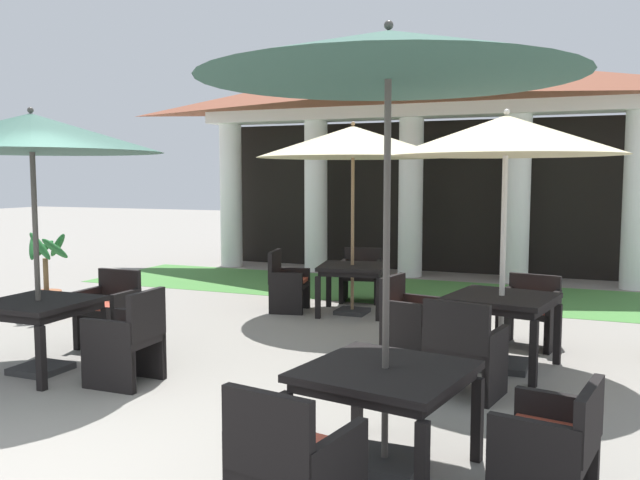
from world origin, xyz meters
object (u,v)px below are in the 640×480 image
Objects in this scene: patio_table_far_back at (502,305)px; patio_table_mid_right at (352,272)px; patio_chair_mid_left_south at (293,471)px; patio_umbrella_mid_right at (353,143)px; patio_umbrella_mid_left at (388,60)px; patio_table_near_foreground at (39,310)px; patio_chair_mid_right_west at (287,284)px; patio_table_mid_left at (385,381)px; patio_umbrella_far_back at (506,138)px; patio_chair_far_back_west at (408,318)px; patio_chair_far_back_south at (464,351)px; patio_chair_near_foreground_east at (128,341)px; patio_chair_mid_right_north at (361,276)px; patio_chair_near_foreground_north at (110,311)px; terracotta_urn at (285,290)px; potted_palm_left_edge at (47,288)px; patio_chair_mid_left_east at (551,449)px; patio_umbrella_near_foreground at (31,134)px; patio_chair_far_back_north at (529,312)px.

patio_table_mid_right is at bearing 139.28° from patio_table_far_back.
patio_chair_mid_left_south is 0.33× the size of patio_umbrella_mid_right.
patio_chair_mid_left_south is at bearing -100.15° from patio_umbrella_mid_left.
patio_table_near_foreground is 1.11× the size of patio_chair_mid_right_west.
patio_umbrella_far_back reaches higher than patio_table_mid_left.
patio_chair_far_back_west is (-0.61, 2.94, -2.29)m from patio_umbrella_mid_left.
patio_chair_far_back_south is (3.05, -2.83, 0.02)m from patio_chair_mid_right_west.
patio_chair_far_back_west is at bearing 43.16° from patio_chair_mid_right_west.
patio_chair_mid_right_north is (0.71, 4.79, -0.02)m from patio_chair_near_foreground_east.
patio_table_mid_right is at bearing -125.82° from patio_chair_near_foreground_north.
patio_chair_mid_right_north is at bearing 69.67° from patio_table_near_foreground.
terracotta_urn is at bearing 160.21° from patio_umbrella_mid_right.
patio_table_near_foreground is at bearing -46.42° from patio_chair_far_back_west.
patio_table_mid_right is (-1.88, 4.73, -0.01)m from patio_table_mid_left.
patio_umbrella_mid_left is 2.40× the size of potted_palm_left_edge.
patio_chair_mid_left_south is at bearing -99.06° from patio_table_far_back.
patio_umbrella_mid_left reaches higher than patio_chair_near_foreground_north.
patio_umbrella_far_back reaches higher than patio_chair_mid_left_east.
patio_table_far_back is (2.30, -1.98, -1.77)m from patio_umbrella_mid_right.
patio_umbrella_near_foreground reaches higher than potted_palm_left_edge.
patio_chair_near_foreground_north is 1.08× the size of patio_chair_far_back_north.
patio_umbrella_mid_right is 3.34× the size of patio_chair_far_back_north.
patio_table_near_foreground is 4.66m from patio_table_far_back.
patio_umbrella_far_back is at bearing -1.42° from potted_palm_left_edge.
patio_umbrella_near_foreground is at bearing 88.02° from patio_chair_mid_left_east.
patio_umbrella_mid_right is (1.96, 3.86, 0.07)m from patio_umbrella_near_foreground.
patio_umbrella_mid_right reaches higher than patio_table_mid_right.
patio_chair_far_back_west reaches higher than patio_chair_mid_right_north.
patio_chair_mid_left_east is 0.96× the size of patio_chair_mid_right_north.
patio_chair_far_back_south is at bearing 11.87° from patio_umbrella_near_foreground.
patio_umbrella_near_foreground is 4.57m from patio_chair_mid_left_south.
patio_umbrella_mid_left is 1.08× the size of patio_umbrella_mid_right.
terracotta_urn is at bearing 4.51° from patio_chair_near_foreground_east.
patio_chair_mid_right_west reaches higher than patio_chair_mid_left_east.
patio_table_far_back is at bearing -40.72° from patio_table_mid_right.
patio_chair_near_foreground_east is 3.11m from patio_chair_far_back_south.
patio_chair_far_back_south is at bearing 44.89° from patio_chair_far_back_west.
patio_umbrella_mid_right reaches higher than patio_table_near_foreground.
patio_umbrella_mid_left is 5.82m from patio_chair_mid_right_west.
patio_chair_far_back_south is (4.07, 0.85, -0.22)m from patio_table_near_foreground.
patio_chair_mid_right_west is (-0.05, 3.67, -0.02)m from patio_chair_near_foreground_east.
patio_table_far_back is (-0.64, 2.94, 0.27)m from patio_chair_mid_left_east.
patio_chair_near_foreground_east is 0.77× the size of patio_table_mid_left.
patio_chair_mid_right_west is at bearing 121.86° from patio_table_mid_left.
patio_chair_near_foreground_east is at bearing -153.44° from patio_chair_far_back_south.
patio_umbrella_near_foreground is 3.23× the size of patio_chair_far_back_north.
patio_table_near_foreground is at bearing -156.17° from patio_table_far_back.
patio_umbrella_near_foreground reaches higher than patio_chair_near_foreground_east.
patio_umbrella_far_back is 2.14× the size of potted_palm_left_edge.
patio_chair_near_foreground_north reaches higher than patio_chair_far_back_north.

